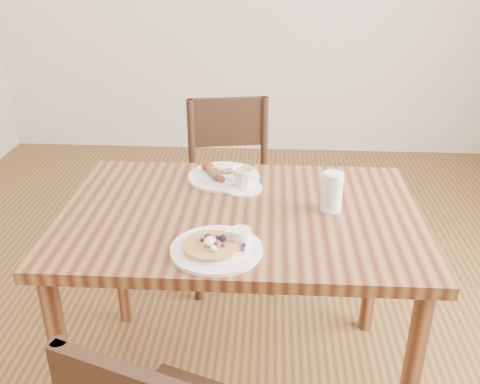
{
  "coord_description": "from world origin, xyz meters",
  "views": [
    {
      "loc": [
        0.1,
        -1.58,
        1.59
      ],
      "look_at": [
        0.0,
        0.0,
        0.82
      ],
      "focal_mm": 40.0,
      "sensor_mm": 36.0,
      "label": 1
    }
  ],
  "objects_px": {
    "pancake_plate": "(218,247)",
    "breakfast_plate": "(223,175)",
    "dining_table": "(240,236)",
    "chair_far": "(231,183)",
    "teacup_saucer": "(243,180)",
    "water_glass": "(332,192)"
  },
  "relations": [
    {
      "from": "pancake_plate",
      "to": "breakfast_plate",
      "type": "height_order",
      "value": "pancake_plate"
    },
    {
      "from": "pancake_plate",
      "to": "breakfast_plate",
      "type": "bearing_deg",
      "value": 93.59
    },
    {
      "from": "dining_table",
      "to": "water_glass",
      "type": "xyz_separation_m",
      "value": [
        0.3,
        0.02,
        0.17
      ]
    },
    {
      "from": "chair_far",
      "to": "teacup_saucer",
      "type": "bearing_deg",
      "value": 89.03
    },
    {
      "from": "dining_table",
      "to": "chair_far",
      "type": "bearing_deg",
      "value": 96.8
    },
    {
      "from": "pancake_plate",
      "to": "breakfast_plate",
      "type": "xyz_separation_m",
      "value": [
        -0.03,
        0.51,
        -0.0
      ]
    },
    {
      "from": "pancake_plate",
      "to": "breakfast_plate",
      "type": "distance_m",
      "value": 0.51
    },
    {
      "from": "dining_table",
      "to": "pancake_plate",
      "type": "distance_m",
      "value": 0.28
    },
    {
      "from": "teacup_saucer",
      "to": "water_glass",
      "type": "height_order",
      "value": "water_glass"
    },
    {
      "from": "dining_table",
      "to": "pancake_plate",
      "type": "relative_size",
      "value": 4.44
    },
    {
      "from": "chair_far",
      "to": "pancake_plate",
      "type": "distance_m",
      "value": 1.05
    },
    {
      "from": "chair_far",
      "to": "teacup_saucer",
      "type": "height_order",
      "value": "chair_far"
    },
    {
      "from": "chair_far",
      "to": "dining_table",
      "type": "bearing_deg",
      "value": 87.06
    },
    {
      "from": "breakfast_plate",
      "to": "water_glass",
      "type": "distance_m",
      "value": 0.45
    },
    {
      "from": "breakfast_plate",
      "to": "water_glass",
      "type": "height_order",
      "value": "water_glass"
    },
    {
      "from": "chair_far",
      "to": "water_glass",
      "type": "relative_size",
      "value": 6.55
    },
    {
      "from": "chair_far",
      "to": "breakfast_plate",
      "type": "height_order",
      "value": "chair_far"
    },
    {
      "from": "breakfast_plate",
      "to": "pancake_plate",
      "type": "bearing_deg",
      "value": -86.41
    },
    {
      "from": "dining_table",
      "to": "breakfast_plate",
      "type": "bearing_deg",
      "value": 107.53
    },
    {
      "from": "teacup_saucer",
      "to": "dining_table",
      "type": "bearing_deg",
      "value": -90.28
    },
    {
      "from": "dining_table",
      "to": "water_glass",
      "type": "bearing_deg",
      "value": 4.68
    },
    {
      "from": "pancake_plate",
      "to": "teacup_saucer",
      "type": "distance_m",
      "value": 0.42
    }
  ]
}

